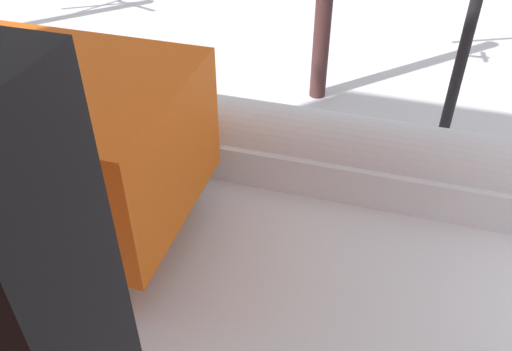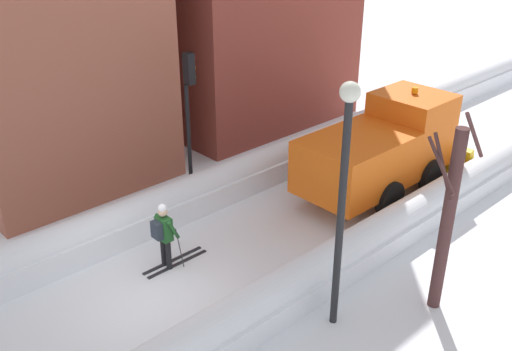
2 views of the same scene
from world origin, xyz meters
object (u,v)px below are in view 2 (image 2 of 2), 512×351
Objects in this scene: traffic_light_pole at (190,99)px; bare_tree_near at (447,219)px; skier at (164,233)px; plow_truck at (383,148)px; street_lamp at (343,182)px.

traffic_light_pole is 0.93× the size of bare_tree_near.
traffic_light_pole reaches higher than skier.
street_lamp is at bearing -62.36° from plow_truck.
traffic_light_pole is at bearing -174.42° from bare_tree_near.
plow_truck is 7.48m from skier.
skier is at bearing -47.98° from traffic_light_pole.
bare_tree_near reaches higher than skier.
street_lamp is 1.13× the size of bare_tree_near.
skier is 0.40× the size of traffic_light_pole.
bare_tree_near is at bearing 5.58° from traffic_light_pole.
plow_truck is at bearing 50.71° from traffic_light_pole.
bare_tree_near is (5.42, 3.62, 1.30)m from skier.
plow_truck is 1.09× the size of street_lamp.
plow_truck is 1.23× the size of bare_tree_near.
traffic_light_pole is 8.07m from bare_tree_near.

